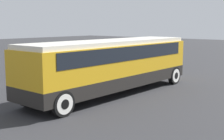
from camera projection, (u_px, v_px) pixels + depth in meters
ground_plane at (112, 94)px, 16.99m from camera, size 120.00×120.00×0.00m
tour_bus at (113, 61)px, 16.80m from camera, size 11.15×2.70×2.92m
parked_car_near at (56, 65)px, 23.19m from camera, size 4.64×1.97×1.41m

